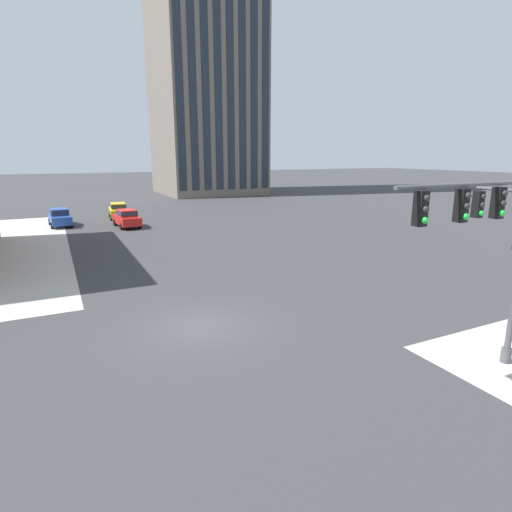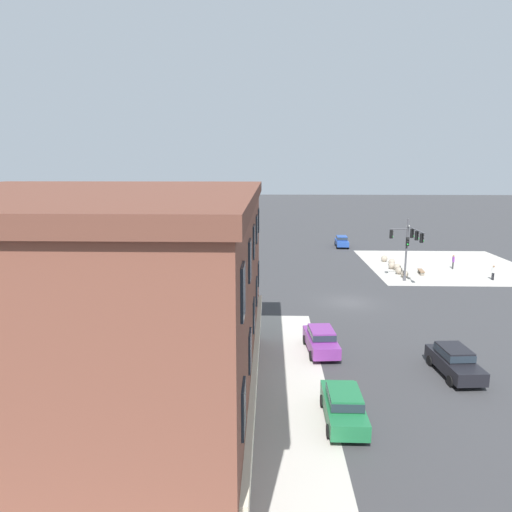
{
  "view_description": "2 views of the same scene",
  "coord_description": "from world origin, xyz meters",
  "px_view_note": "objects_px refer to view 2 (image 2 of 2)",
  "views": [
    {
      "loc": [
        -4.72,
        -14.88,
        6.68
      ],
      "look_at": [
        4.07,
        3.06,
        1.81
      ],
      "focal_mm": 29.01,
      "sensor_mm": 36.0,
      "label": 1
    },
    {
      "loc": [
        -39.99,
        7.23,
        12.13
      ],
      "look_at": [
        -1.66,
        8.42,
        4.57
      ],
      "focal_mm": 31.99,
      "sensor_mm": 36.0,
      "label": 2
    }
  ],
  "objects_px": {
    "bollard_sphere_curb_b": "(399,271)",
    "car_main_southbound_near": "(6,304)",
    "pedestrian_at_curb": "(493,272)",
    "street_lamp_corner_near": "(407,245)",
    "pedestrian_near_bench": "(453,261)",
    "car_cross_westbound": "(454,360)",
    "bollard_sphere_curb_d": "(392,266)",
    "car_main_southbound_far": "(321,339)",
    "bench_near_signal": "(421,271)",
    "bollard_sphere_curb_c": "(397,267)",
    "bollard_sphere_curb_e": "(392,262)",
    "bollard_sphere_curb_f": "(384,259)",
    "car_parked_curb": "(344,405)",
    "traffic_signal_main": "(409,243)",
    "car_main_northbound_near": "(14,285)",
    "car_cross_eastbound": "(342,241)",
    "bollard_sphere_curb_a": "(405,274)",
    "car_main_northbound_far": "(76,286)"
  },
  "relations": [
    {
      "from": "traffic_signal_main",
      "to": "bollard_sphere_curb_e",
      "type": "bearing_deg",
      "value": -5.24
    },
    {
      "from": "bollard_sphere_curb_e",
      "to": "car_cross_westbound",
      "type": "distance_m",
      "value": 30.83
    },
    {
      "from": "traffic_signal_main",
      "to": "car_main_southbound_far",
      "type": "height_order",
      "value": "traffic_signal_main"
    },
    {
      "from": "bollard_sphere_curb_e",
      "to": "car_main_northbound_near",
      "type": "relative_size",
      "value": 0.18
    },
    {
      "from": "bollard_sphere_curb_a",
      "to": "car_main_northbound_far",
      "type": "xyz_separation_m",
      "value": [
        -8.22,
        33.34,
        0.51
      ]
    },
    {
      "from": "bollard_sphere_curb_f",
      "to": "car_main_southbound_far",
      "type": "distance_m",
      "value": 31.75
    },
    {
      "from": "traffic_signal_main",
      "to": "bollard_sphere_curb_f",
      "type": "bearing_deg",
      "value": -2.26
    },
    {
      "from": "bollard_sphere_curb_d",
      "to": "car_main_southbound_near",
      "type": "height_order",
      "value": "car_main_southbound_near"
    },
    {
      "from": "car_cross_eastbound",
      "to": "car_main_southbound_near",
      "type": "bearing_deg",
      "value": 135.46
    },
    {
      "from": "bollard_sphere_curb_c",
      "to": "bollard_sphere_curb_d",
      "type": "distance_m",
      "value": 0.89
    },
    {
      "from": "pedestrian_at_curb",
      "to": "street_lamp_corner_near",
      "type": "xyz_separation_m",
      "value": [
        1.22,
        9.07,
        2.7
      ]
    },
    {
      "from": "bollard_sphere_curb_f",
      "to": "street_lamp_corner_near",
      "type": "height_order",
      "value": "street_lamp_corner_near"
    },
    {
      "from": "bollard_sphere_curb_f",
      "to": "pedestrian_near_bench",
      "type": "bearing_deg",
      "value": -119.89
    },
    {
      "from": "car_main_southbound_near",
      "to": "bollard_sphere_curb_a",
      "type": "bearing_deg",
      "value": -69.26
    },
    {
      "from": "street_lamp_corner_near",
      "to": "car_main_northbound_near",
      "type": "height_order",
      "value": "street_lamp_corner_near"
    },
    {
      "from": "bench_near_signal",
      "to": "car_main_southbound_far",
      "type": "distance_m",
      "value": 26.59
    },
    {
      "from": "car_cross_eastbound",
      "to": "street_lamp_corner_near",
      "type": "bearing_deg",
      "value": -167.7
    },
    {
      "from": "car_main_southbound_near",
      "to": "bollard_sphere_curb_f",
      "type": "bearing_deg",
      "value": -58.43
    },
    {
      "from": "car_main_northbound_near",
      "to": "car_main_southbound_near",
      "type": "bearing_deg",
      "value": -155.44
    },
    {
      "from": "car_cross_westbound",
      "to": "bollard_sphere_curb_b",
      "type": "bearing_deg",
      "value": -8.54
    },
    {
      "from": "bollard_sphere_curb_d",
      "to": "bollard_sphere_curb_c",
      "type": "bearing_deg",
      "value": -150.92
    },
    {
      "from": "bollard_sphere_curb_b",
      "to": "car_main_southbound_near",
      "type": "height_order",
      "value": "car_main_southbound_near"
    },
    {
      "from": "traffic_signal_main",
      "to": "car_main_southbound_far",
      "type": "bearing_deg",
      "value": 149.27
    },
    {
      "from": "car_main_northbound_far",
      "to": "car_cross_westbound",
      "type": "bearing_deg",
      "value": -118.55
    },
    {
      "from": "car_main_southbound_near",
      "to": "car_parked_curb",
      "type": "xyz_separation_m",
      "value": [
        -15.55,
        -25.45,
        0.0
      ]
    },
    {
      "from": "pedestrian_near_bench",
      "to": "car_main_southbound_far",
      "type": "relative_size",
      "value": 0.38
    },
    {
      "from": "pedestrian_near_bench",
      "to": "car_cross_westbound",
      "type": "distance_m",
      "value": 30.7
    },
    {
      "from": "traffic_signal_main",
      "to": "car_main_southbound_near",
      "type": "height_order",
      "value": "traffic_signal_main"
    },
    {
      "from": "street_lamp_corner_near",
      "to": "car_main_northbound_far",
      "type": "bearing_deg",
      "value": 104.38
    },
    {
      "from": "traffic_signal_main",
      "to": "street_lamp_corner_near",
      "type": "relative_size",
      "value": 1.14
    },
    {
      "from": "bollard_sphere_curb_a",
      "to": "car_parked_curb",
      "type": "relative_size",
      "value": 0.18
    },
    {
      "from": "bench_near_signal",
      "to": "pedestrian_at_curb",
      "type": "height_order",
      "value": "pedestrian_at_curb"
    },
    {
      "from": "bollard_sphere_curb_c",
      "to": "street_lamp_corner_near",
      "type": "relative_size",
      "value": 0.14
    },
    {
      "from": "car_parked_curb",
      "to": "bollard_sphere_curb_e",
      "type": "bearing_deg",
      "value": -17.93
    },
    {
      "from": "car_cross_westbound",
      "to": "bollard_sphere_curb_c",
      "type": "bearing_deg",
      "value": -8.63
    },
    {
      "from": "bollard_sphere_curb_f",
      "to": "car_main_northbound_far",
      "type": "height_order",
      "value": "car_main_northbound_far"
    },
    {
      "from": "car_main_northbound_near",
      "to": "car_main_southbound_far",
      "type": "height_order",
      "value": "same"
    },
    {
      "from": "bollard_sphere_curb_d",
      "to": "car_main_southbound_far",
      "type": "relative_size",
      "value": 0.18
    },
    {
      "from": "pedestrian_at_curb",
      "to": "car_main_southbound_near",
      "type": "distance_m",
      "value": 47.88
    },
    {
      "from": "car_cross_eastbound",
      "to": "car_main_northbound_far",
      "type": "bearing_deg",
      "value": 133.28
    },
    {
      "from": "car_main_southbound_near",
      "to": "car_main_southbound_far",
      "type": "xyz_separation_m",
      "value": [
        -7.1,
        -25.29,
        0.0
      ]
    },
    {
      "from": "pedestrian_at_curb",
      "to": "car_main_northbound_near",
      "type": "bearing_deg",
      "value": 98.47
    },
    {
      "from": "bollard_sphere_curb_b",
      "to": "street_lamp_corner_near",
      "type": "xyz_separation_m",
      "value": [
        -1.23,
        -0.34,
        3.22
      ]
    },
    {
      "from": "car_main_southbound_far",
      "to": "car_parked_curb",
      "type": "height_order",
      "value": "same"
    },
    {
      "from": "bollard_sphere_curb_e",
      "to": "bollard_sphere_curb_c",
      "type": "bearing_deg",
      "value": 178.51
    },
    {
      "from": "traffic_signal_main",
      "to": "bollard_sphere_curb_b",
      "type": "distance_m",
      "value": 5.8
    },
    {
      "from": "bollard_sphere_curb_d",
      "to": "car_main_southbound_far",
      "type": "bearing_deg",
      "value": 156.05
    },
    {
      "from": "bollard_sphere_curb_a",
      "to": "car_main_northbound_far",
      "type": "distance_m",
      "value": 34.34
    },
    {
      "from": "street_lamp_corner_near",
      "to": "car_parked_curb",
      "type": "relative_size",
      "value": 1.33
    },
    {
      "from": "pedestrian_at_curb",
      "to": "bollard_sphere_curb_e",
      "type": "bearing_deg",
      "value": 51.29
    }
  ]
}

